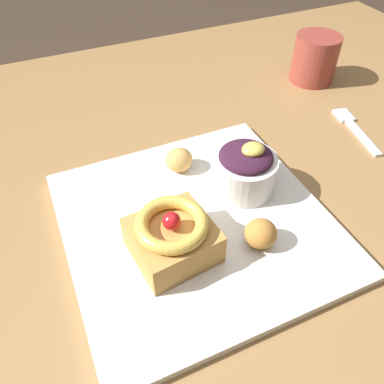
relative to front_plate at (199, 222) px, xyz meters
name	(u,v)px	position (x,y,z in m)	size (l,w,h in m)	color
ground_plane	(182,382)	(0.00, 0.08, -0.74)	(8.00, 8.00, 0.00)	#423326
dining_table	(175,229)	(0.00, 0.08, -0.10)	(1.44, 0.93, 0.73)	olive
front_plate	(199,222)	(0.00, 0.00, 0.00)	(0.31, 0.31, 0.01)	white
cake_slice	(172,237)	(-0.05, -0.03, 0.03)	(0.09, 0.09, 0.06)	#C68E47
berry_ramekin	(244,169)	(0.08, 0.03, 0.04)	(0.08, 0.08, 0.07)	white
fritter_front	(261,234)	(0.05, -0.06, 0.02)	(0.04, 0.04, 0.03)	#BC7F38
fritter_middle	(179,160)	(0.01, 0.09, 0.02)	(0.04, 0.03, 0.03)	tan
fork	(354,127)	(0.31, 0.08, 0.00)	(0.04, 0.13, 0.00)	silver
coffee_mug	(315,59)	(0.34, 0.24, 0.04)	(0.08, 0.08, 0.08)	#993D33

